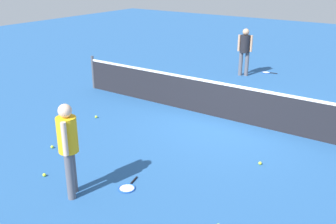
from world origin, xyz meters
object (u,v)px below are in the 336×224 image
object	(u,v)px
tennis_racket_near_player	(127,187)
tennis_ball_baseline	(44,175)
tennis_racket_far_player	(267,72)
tennis_ball_near_player	(260,163)
tennis_ball_by_net	(52,147)
player_far_side	(245,48)
player_near_side	(68,143)
tennis_ball_stray_left	(96,117)

from	to	relation	value
tennis_racket_near_player	tennis_ball_baseline	bearing A→B (deg)	-159.46
tennis_racket_far_player	tennis_ball_baseline	bearing A→B (deg)	-93.66
tennis_ball_near_player	tennis_ball_by_net	world-z (taller)	same
player_far_side	tennis_ball_near_player	xyz separation A→B (m)	(3.17, -6.09, -0.98)
tennis_racket_near_player	player_near_side	bearing A→B (deg)	-132.21
tennis_ball_near_player	tennis_ball_stray_left	xyz separation A→B (m)	(-4.57, -0.05, 0.00)
tennis_ball_stray_left	player_far_side	bearing A→B (deg)	77.16
tennis_racket_near_player	tennis_ball_stray_left	bearing A→B (deg)	143.48
tennis_ball_stray_left	tennis_ball_by_net	bearing A→B (deg)	-75.21
player_near_side	tennis_ball_by_net	bearing A→B (deg)	150.43
tennis_racket_far_player	tennis_ball_near_player	bearing A→B (deg)	-69.53
tennis_ball_by_net	tennis_ball_stray_left	size ratio (longest dim) A/B	1.00
tennis_racket_near_player	tennis_ball_stray_left	size ratio (longest dim) A/B	9.19
player_far_side	tennis_racket_far_player	distance (m)	1.43
tennis_racket_far_player	tennis_ball_stray_left	size ratio (longest dim) A/B	9.09
tennis_ball_baseline	player_near_side	bearing A→B (deg)	-7.35
player_near_side	player_far_side	bearing A→B (deg)	95.62
tennis_ball_by_net	tennis_ball_stray_left	xyz separation A→B (m)	(-0.49, 1.87, 0.00)
player_far_side	tennis_ball_baseline	world-z (taller)	player_far_side
tennis_ball_by_net	tennis_ball_stray_left	world-z (taller)	same
tennis_ball_baseline	player_far_side	bearing A→B (deg)	89.70
tennis_racket_near_player	tennis_ball_baseline	size ratio (longest dim) A/B	9.19
tennis_ball_baseline	tennis_ball_stray_left	size ratio (longest dim) A/B	1.00
player_far_side	tennis_ball_by_net	distance (m)	8.11
tennis_ball_stray_left	tennis_ball_baseline	bearing A→B (deg)	-63.92
player_near_side	tennis_racket_near_player	size ratio (longest dim) A/B	2.80
player_far_side	tennis_ball_near_player	bearing A→B (deg)	-62.52
player_far_side	tennis_racket_near_player	size ratio (longest dim) A/B	2.80
player_near_side	player_far_side	size ratio (longest dim) A/B	1.00
tennis_ball_by_net	tennis_ball_baseline	size ratio (longest dim) A/B	1.00
player_near_side	tennis_racket_far_player	xyz separation A→B (m)	(-0.31, 9.87, -1.00)
tennis_ball_by_net	player_near_side	bearing A→B (deg)	-29.57
tennis_racket_near_player	player_far_side	bearing A→B (deg)	100.45
tennis_racket_far_player	tennis_ball_baseline	world-z (taller)	tennis_ball_baseline
tennis_ball_stray_left	player_near_side	bearing A→B (deg)	-51.59
tennis_ball_near_player	tennis_ball_baseline	world-z (taller)	same
tennis_ball_near_player	tennis_racket_far_player	bearing A→B (deg)	110.47
tennis_racket_far_player	tennis_ball_stray_left	xyz separation A→B (m)	(-1.98, -6.99, 0.02)
player_near_side	tennis_ball_by_net	distance (m)	2.28
tennis_ball_near_player	tennis_ball_by_net	size ratio (longest dim) A/B	1.00
player_near_side	tennis_racket_far_player	world-z (taller)	player_near_side
tennis_racket_far_player	tennis_ball_by_net	xyz separation A→B (m)	(-1.48, -8.85, 0.02)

